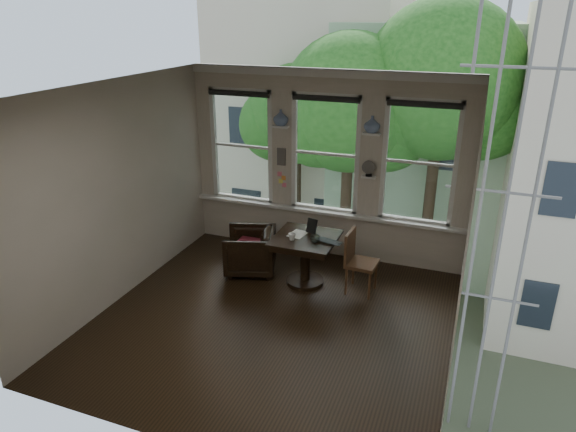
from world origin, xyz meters
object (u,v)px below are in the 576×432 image
at_px(side_chair_right, 362,263).
at_px(mug, 292,237).
at_px(table, 305,260).
at_px(armchair_left, 250,251).
at_px(laptop, 328,243).

distance_m(side_chair_right, mug, 1.06).
height_order(side_chair_right, mug, side_chair_right).
relative_size(table, armchair_left, 1.18).
bearing_deg(mug, armchair_left, 165.00).
height_order(table, side_chair_right, side_chair_right).
bearing_deg(side_chair_right, mug, 105.03).
bearing_deg(laptop, armchair_left, -172.25).
distance_m(table, mug, 0.48).
xyz_separation_m(table, laptop, (0.37, -0.12, 0.39)).
bearing_deg(mug, side_chair_right, 11.60).
bearing_deg(table, armchair_left, 177.22).
distance_m(table, laptop, 0.55).
height_order(table, armchair_left, table).
height_order(side_chair_right, laptop, side_chair_right).
xyz_separation_m(armchair_left, laptop, (1.29, -0.17, 0.42)).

